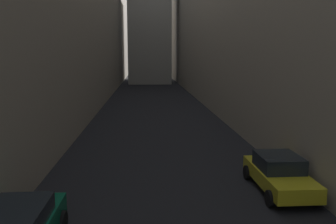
# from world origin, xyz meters

# --- Properties ---
(ground_plane) EXTENTS (264.00, 264.00, 0.00)m
(ground_plane) POSITION_xyz_m (0.00, 48.00, 0.00)
(ground_plane) COLOR black
(building_block_left) EXTENTS (15.72, 108.00, 21.00)m
(building_block_left) POSITION_xyz_m (-13.36, 50.00, 10.50)
(building_block_left) COLOR gray
(building_block_left) RESTS_ON ground
(building_block_right) EXTENTS (11.81, 108.00, 24.88)m
(building_block_right) POSITION_xyz_m (11.41, 50.00, 12.44)
(building_block_right) COLOR gray
(building_block_right) RESTS_ON ground
(parked_car_right_third) EXTENTS (1.97, 4.29, 1.47)m
(parked_car_right_third) POSITION_xyz_m (4.40, 16.69, 0.74)
(parked_car_right_third) COLOR #A59919
(parked_car_right_third) RESTS_ON ground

